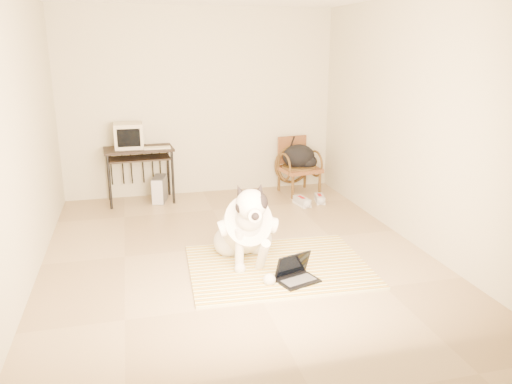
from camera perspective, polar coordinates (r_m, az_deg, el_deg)
name	(u,v)px	position (r m, az deg, el deg)	size (l,w,h in m)	color
floor	(232,246)	(5.62, -2.71, -6.20)	(4.50, 4.50, 0.00)	tan
wall_back	(200,103)	(7.45, -6.42, 10.07)	(4.50, 4.50, 0.00)	beige
wall_front	(303,180)	(3.12, 5.38, 1.37)	(4.50, 4.50, 0.00)	beige
wall_left	(24,134)	(5.24, -24.99, 6.02)	(4.50, 4.50, 0.00)	beige
wall_right	(403,119)	(5.97, 16.45, 7.97)	(4.50, 4.50, 0.00)	beige
rug	(278,266)	(5.10, 2.58, -8.48)	(1.85, 1.45, 0.02)	gold
dog	(246,228)	(5.08, -1.16, -4.13)	(0.63, 1.32, 0.95)	silver
laptop	(296,274)	(4.78, 4.58, -9.33)	(0.43, 0.37, 0.26)	black
computer_desk	(139,156)	(7.18, -13.23, 4.04)	(0.97, 0.58, 0.78)	black
crt_monitor	(129,136)	(7.18, -14.35, 6.26)	(0.39, 0.37, 0.35)	#C1B697
desk_keyboard	(157,148)	(7.07, -11.23, 4.97)	(0.36, 0.13, 0.02)	#C1B697
pc_tower	(160,189)	(7.27, -10.95, 0.32)	(0.25, 0.42, 0.37)	#4B4B4E
rattan_chair	(298,165)	(7.57, 4.80, 3.06)	(0.63, 0.61, 0.83)	brown
backpack	(300,157)	(7.51, 5.07, 3.97)	(0.51, 0.40, 0.36)	black
sneaker_left	(302,202)	(7.04, 5.27, -1.11)	(0.18, 0.34, 0.11)	silver
sneaker_right	(320,199)	(7.20, 7.28, -0.79)	(0.17, 0.31, 0.10)	silver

